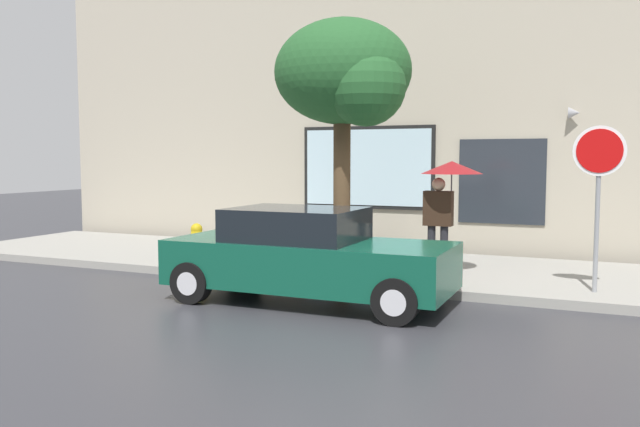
# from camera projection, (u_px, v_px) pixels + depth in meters

# --- Properties ---
(ground_plane) EXTENTS (60.00, 60.00, 0.00)m
(ground_plane) POSITION_uv_depth(u_px,v_px,m) (336.00, 305.00, 9.81)
(ground_plane) COLOR #333338
(sidewalk) EXTENTS (20.00, 4.00, 0.15)m
(sidewalk) POSITION_uv_depth(u_px,v_px,m) (395.00, 269.00, 12.54)
(sidewalk) COLOR gray
(sidewalk) RESTS_ON ground
(building_facade) EXTENTS (20.00, 0.67, 7.00)m
(building_facade) POSITION_uv_depth(u_px,v_px,m) (429.00, 100.00, 14.53)
(building_facade) COLOR #B2A893
(building_facade) RESTS_ON ground
(parked_car) EXTENTS (4.32, 1.80, 1.44)m
(parked_car) POSITION_uv_depth(u_px,v_px,m) (307.00, 256.00, 9.93)
(parked_car) COLOR #0F4C38
(parked_car) RESTS_ON ground
(fire_hydrant) EXTENTS (0.30, 0.44, 0.77)m
(fire_hydrant) POSITION_uv_depth(u_px,v_px,m) (197.00, 243.00, 12.85)
(fire_hydrant) COLOR yellow
(fire_hydrant) RESTS_ON sidewalk
(pedestrian_with_umbrella) EXTENTS (1.06, 1.06, 2.00)m
(pedestrian_with_umbrella) POSITION_uv_depth(u_px,v_px,m) (447.00, 184.00, 11.34)
(pedestrian_with_umbrella) COLOR black
(pedestrian_with_umbrella) RESTS_ON sidewalk
(street_tree) EXTENTS (2.48, 2.10, 4.50)m
(street_tree) POSITION_uv_depth(u_px,v_px,m) (347.00, 77.00, 11.41)
(street_tree) COLOR #4C3823
(street_tree) RESTS_ON sidewalk
(stop_sign) EXTENTS (0.76, 0.10, 2.54)m
(stop_sign) POSITION_uv_depth(u_px,v_px,m) (599.00, 175.00, 9.83)
(stop_sign) COLOR gray
(stop_sign) RESTS_ON sidewalk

